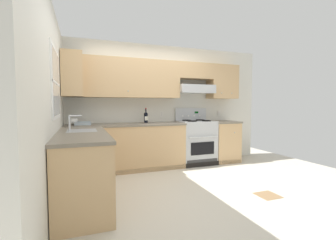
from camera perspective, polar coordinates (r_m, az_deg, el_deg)
ground_plane at (r=3.75m, az=0.42°, el=-16.15°), size 7.04×7.04×0.00m
floor_accent_tile at (r=3.75m, az=22.98°, el=-16.40°), size 0.30×0.30×0.01m
wall_back at (r=5.11m, az=-1.48°, el=5.96°), size 4.68×0.57×2.55m
wall_left at (r=3.55m, az=-25.87°, el=4.45°), size 0.47×4.00×2.55m
counter_back_run at (r=4.80m, az=-4.45°, el=-6.23°), size 3.60×0.65×0.91m
counter_left_run at (r=3.40m, az=-19.89°, el=-10.36°), size 0.63×1.91×1.13m
stove at (r=5.18m, az=6.81°, el=-5.20°), size 0.76×0.62×1.20m
wine_bottle at (r=4.83m, az=-5.38°, el=0.76°), size 0.08×0.08×0.30m
bowl at (r=4.59m, az=-19.94°, el=-0.87°), size 0.28×0.26×0.06m
paper_towel_roll at (r=4.60m, az=-21.73°, el=-0.36°), size 0.11×0.12×0.12m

